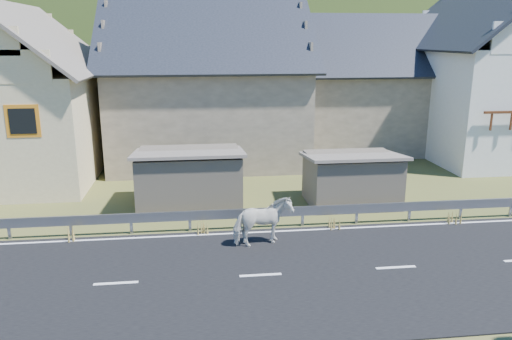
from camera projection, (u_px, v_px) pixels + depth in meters
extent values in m
plane|color=#344119|center=(261.00, 276.00, 14.13)|extent=(160.00, 160.00, 0.00)
cube|color=black|center=(261.00, 276.00, 14.13)|extent=(60.00, 7.00, 0.04)
cube|color=silver|center=(261.00, 275.00, 14.12)|extent=(60.00, 6.60, 0.01)
cube|color=#93969B|center=(247.00, 213.00, 17.51)|extent=(28.00, 0.08, 0.34)
cube|color=#93969B|center=(9.00, 230.00, 16.65)|extent=(0.10, 0.06, 0.70)
cube|color=#93969B|center=(71.00, 227.00, 16.88)|extent=(0.10, 0.06, 0.70)
cube|color=#93969B|center=(131.00, 224.00, 17.12)|extent=(0.10, 0.06, 0.70)
cube|color=#93969B|center=(190.00, 222.00, 17.35)|extent=(0.10, 0.06, 0.70)
cube|color=#93969B|center=(247.00, 219.00, 17.59)|extent=(0.10, 0.06, 0.70)
cube|color=#93969B|center=(302.00, 217.00, 17.83)|extent=(0.10, 0.06, 0.70)
cube|color=#93969B|center=(357.00, 215.00, 18.06)|extent=(0.10, 0.06, 0.70)
cube|color=#93969B|center=(409.00, 212.00, 18.30)|extent=(0.10, 0.06, 0.70)
cube|color=#93969B|center=(461.00, 210.00, 18.53)|extent=(0.10, 0.06, 0.70)
cube|color=#93969B|center=(511.00, 208.00, 18.77)|extent=(0.10, 0.06, 0.70)
cube|color=#6C6150|center=(190.00, 179.00, 19.85)|extent=(4.30, 3.30, 2.40)
cube|color=#6C6150|center=(351.00, 180.00, 20.16)|extent=(3.80, 2.90, 2.20)
cube|color=beige|center=(21.00, 125.00, 23.82)|extent=(7.00, 9.00, 5.00)
cube|color=orange|center=(23.00, 121.00, 19.46)|extent=(1.30, 0.12, 1.30)
cube|color=gray|center=(208.00, 113.00, 27.76)|extent=(10.00, 9.00, 5.00)
cube|color=gray|center=(369.00, 109.00, 30.91)|extent=(9.00, 8.00, 4.60)
cube|color=silver|center=(488.00, 102.00, 28.56)|extent=(8.00, 10.00, 6.00)
ellipsoid|color=#223C16|center=(213.00, 109.00, 192.53)|extent=(440.00, 280.00, 260.00)
imported|color=silver|center=(263.00, 222.00, 15.99)|extent=(1.32, 2.04, 1.59)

